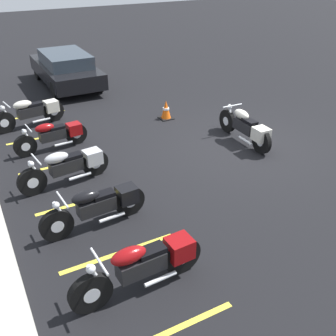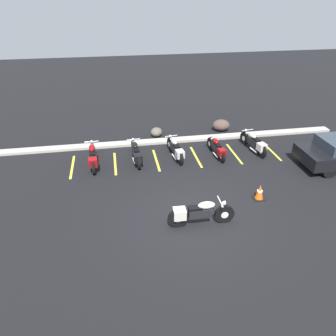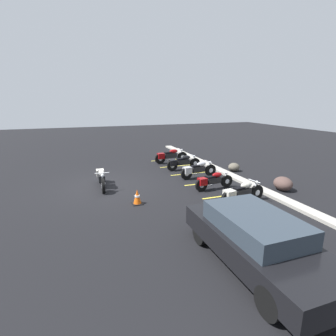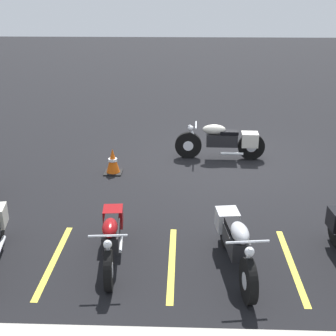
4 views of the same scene
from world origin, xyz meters
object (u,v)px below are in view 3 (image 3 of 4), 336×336
parked_bike_2 (197,170)px  parked_bike_0 (170,156)px  motorcycle_cream_featured (101,177)px  landscape_rock_0 (283,184)px  car_black (257,239)px  landscape_rock_1 (234,167)px  traffic_cone (137,197)px  parked_bike_4 (241,193)px  parked_bike_3 (213,181)px  parked_bike_1 (182,162)px

parked_bike_2 → parked_bike_0: bearing=85.3°
motorcycle_cream_featured → landscape_rock_0: motorcycle_cream_featured is taller
car_black → landscape_rock_1: size_ratio=6.82×
parked_bike_0 → traffic_cone: (6.03, -3.57, -0.19)m
traffic_cone → parked_bike_4: bearing=70.0°
parked_bike_3 → landscape_rock_0: (1.15, 2.91, -0.10)m
landscape_rock_1 → parked_bike_0: bearing=-139.2°
parked_bike_0 → parked_bike_1: parked_bike_0 is taller
parked_bike_3 → parked_bike_2: bearing=80.0°
car_black → landscape_rock_1: bearing=149.6°
parked_bike_0 → car_black: size_ratio=0.52×
motorcycle_cream_featured → parked_bike_3: bearing=67.3°
motorcycle_cream_featured → parked_bike_1: (-1.58, 4.71, -0.02)m
landscape_rock_0 → landscape_rock_1: bearing=-177.0°
parked_bike_2 → motorcycle_cream_featured: bearing=170.6°
parked_bike_3 → landscape_rock_0: parked_bike_3 is taller
parked_bike_2 → landscape_rock_1: 2.63m
parked_bike_1 → parked_bike_4: 5.54m
parked_bike_0 → car_black: (10.81, -1.80, 0.22)m
parked_bike_2 → car_black: car_black is taller
car_black → traffic_cone: (-4.78, -1.77, -0.41)m
parked_bike_0 → parked_bike_4: 7.40m
parked_bike_2 → landscape_rock_0: bearing=-54.7°
parked_bike_2 → landscape_rock_1: (-0.50, 2.57, -0.20)m
parked_bike_3 → parked_bike_0: bearing=84.6°
motorcycle_cream_featured → parked_bike_4: motorcycle_cream_featured is taller
parked_bike_2 → landscape_rock_0: (3.03, 2.75, -0.14)m
parked_bike_1 → landscape_rock_0: parked_bike_1 is taller
parked_bike_0 → parked_bike_3: size_ratio=1.14×
parked_bike_0 → landscape_rock_1: parked_bike_0 is taller
motorcycle_cream_featured → parked_bike_2: bearing=89.1°
landscape_rock_0 → parked_bike_0: bearing=-156.5°
parked_bike_0 → traffic_cone: parked_bike_0 is taller
parked_bike_1 → parked_bike_0: bearing=88.3°
parked_bike_2 → parked_bike_3: 1.89m
parked_bike_2 → traffic_cone: size_ratio=3.58×
parked_bike_1 → motorcycle_cream_featured: bearing=-165.3°
parked_bike_3 → car_black: bearing=-114.0°
parked_bike_4 → landscape_rock_0: bearing=5.4°
landscape_rock_0 → landscape_rock_1: 3.54m
parked_bike_2 → parked_bike_4: parked_bike_4 is taller
motorcycle_cream_featured → landscape_rock_1: (-0.30, 7.35, -0.22)m
parked_bike_1 → landscape_rock_1: size_ratio=3.33×
car_black → landscape_rock_0: bearing=131.4°
parked_bike_2 → parked_bike_4: bearing=-96.6°
parked_bike_0 → parked_bike_4: bearing=-91.1°
motorcycle_cream_featured → parked_bike_4: size_ratio=1.04×
parked_bike_1 → traffic_cone: size_ratio=3.58×
traffic_cone → parked_bike_2: bearing=122.7°
parked_bike_4 → landscape_rock_1: 4.96m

